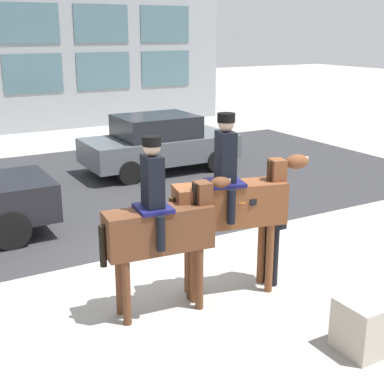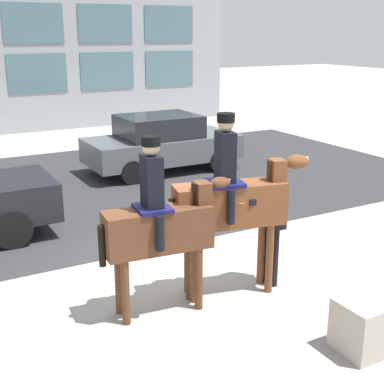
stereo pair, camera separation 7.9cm
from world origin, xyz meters
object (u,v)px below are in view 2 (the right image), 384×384
Objects in this scene: mounted_horse_companion at (232,200)px; pedestrian_bystander at (272,218)px; mounted_horse_lead at (160,224)px; street_car_far_lane at (161,143)px.

mounted_horse_companion is 0.75m from pedestrian_bystander.
pedestrian_bystander is (1.77, -0.07, -0.21)m from mounted_horse_lead.
mounted_horse_companion is 7.20m from street_car_far_lane.
mounted_horse_companion is at bearing -107.89° from street_car_far_lane.
pedestrian_bystander is at bearing -102.68° from street_car_far_lane.
pedestrian_bystander is at bearing 3.66° from mounted_horse_lead.
mounted_horse_lead reaches higher than pedestrian_bystander.
street_car_far_lane is (3.33, 6.84, -0.48)m from mounted_horse_lead.
mounted_horse_companion is at bearing 6.28° from mounted_horse_lead.
pedestrian_bystander reaches higher than street_car_far_lane.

